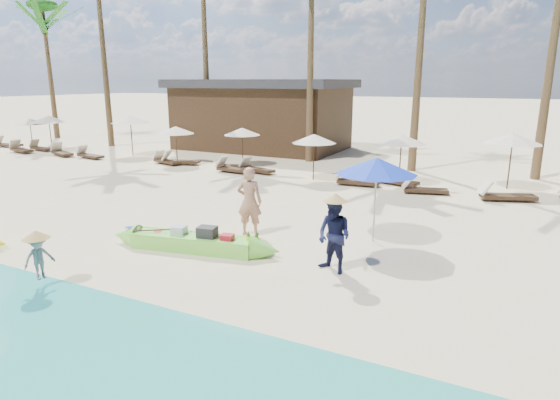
% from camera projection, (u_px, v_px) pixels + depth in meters
% --- Properties ---
extents(ground, '(240.00, 240.00, 0.00)m').
position_uv_depth(ground, '(207.00, 258.00, 11.44)').
color(ground, beige).
rests_on(ground, ground).
extents(wet_sand_strip, '(240.00, 4.50, 0.01)m').
position_uv_depth(wet_sand_strip, '(16.00, 367.00, 7.11)').
color(wet_sand_strip, tan).
rests_on(wet_sand_strip, ground).
extents(green_canoe, '(5.15, 1.27, 0.66)m').
position_uv_depth(green_canoe, '(193.00, 242.00, 11.96)').
color(green_canoe, '#77E445').
rests_on(green_canoe, ground).
extents(tourist, '(0.80, 0.62, 1.94)m').
position_uv_depth(tourist, '(249.00, 201.00, 12.99)').
color(tourist, tan).
rests_on(tourist, ground).
extents(vendor_green, '(1.01, 0.90, 1.72)m').
position_uv_depth(vendor_green, '(334.00, 236.00, 10.43)').
color(vendor_green, '#131534').
rests_on(vendor_green, ground).
extents(vendor_yellow, '(0.51, 0.69, 0.95)m').
position_uv_depth(vendor_yellow, '(39.00, 257.00, 9.72)').
color(vendor_yellow, gray).
rests_on(vendor_yellow, ground).
extents(blue_umbrella, '(2.12, 2.12, 2.29)m').
position_uv_depth(blue_umbrella, '(377.00, 166.00, 12.16)').
color(blue_umbrella, '#99999E').
rests_on(blue_umbrella, ground).
extents(resort_parasol_0, '(1.89, 1.89, 1.95)m').
position_uv_depth(resort_parasol_0, '(30.00, 121.00, 29.19)').
color(resort_parasol_0, '#3B2618').
rests_on(resort_parasol_0, ground).
extents(lounger_0_left, '(2.01, 0.87, 0.66)m').
position_uv_depth(lounger_0_left, '(7.00, 144.00, 30.52)').
color(lounger_0_left, '#3B2618').
rests_on(lounger_0_left, ground).
extents(lounger_0_right, '(1.79, 0.70, 0.59)m').
position_uv_depth(lounger_0_right, '(40.00, 148.00, 28.99)').
color(lounger_0_right, '#3B2618').
rests_on(lounger_0_right, ground).
extents(resort_parasol_1, '(2.09, 2.09, 2.15)m').
position_uv_depth(resort_parasol_1, '(49.00, 119.00, 28.72)').
color(resort_parasol_1, '#3B2618').
rests_on(resort_parasol_1, ground).
extents(lounger_1_left, '(2.00, 0.96, 0.65)m').
position_uv_depth(lounger_1_left, '(20.00, 149.00, 28.27)').
color(lounger_1_left, '#3B2618').
rests_on(lounger_1_left, ground).
extents(lounger_1_right, '(2.04, 1.20, 0.66)m').
position_uv_depth(lounger_1_right, '(61.00, 152.00, 27.04)').
color(lounger_1_right, '#3B2618').
rests_on(lounger_1_right, ground).
extents(resort_parasol_2, '(2.25, 2.25, 2.32)m').
position_uv_depth(resort_parasol_2, '(130.00, 119.00, 26.78)').
color(resort_parasol_2, '#3B2618').
rests_on(resort_parasol_2, ground).
extents(lounger_2_left, '(1.90, 0.82, 0.62)m').
position_uv_depth(lounger_2_left, '(89.00, 155.00, 26.14)').
color(lounger_2_left, '#3B2618').
rests_on(lounger_2_left, ground).
extents(resort_parasol_3, '(1.90, 1.90, 1.96)m').
position_uv_depth(resort_parasol_3, '(176.00, 130.00, 23.96)').
color(resort_parasol_3, '#3B2618').
rests_on(resort_parasol_3, ground).
extents(lounger_3_left, '(1.90, 1.03, 0.62)m').
position_uv_depth(lounger_3_left, '(166.00, 160.00, 24.35)').
color(lounger_3_left, '#3B2618').
rests_on(lounger_3_left, ground).
extents(lounger_3_right, '(2.00, 1.09, 0.65)m').
position_uv_depth(lounger_3_right, '(179.00, 160.00, 24.18)').
color(lounger_3_right, '#3B2618').
rests_on(lounger_3_right, ground).
extents(resort_parasol_4, '(1.86, 1.86, 1.92)m').
position_uv_depth(resort_parasol_4, '(242.00, 132.00, 23.61)').
color(resort_parasol_4, '#3B2618').
rests_on(resort_parasol_4, ground).
extents(lounger_4_left, '(1.75, 0.84, 0.57)m').
position_uv_depth(lounger_4_left, '(232.00, 165.00, 23.02)').
color(lounger_4_left, '#3B2618').
rests_on(lounger_4_left, ground).
extents(lounger_4_right, '(1.95, 0.74, 0.65)m').
position_uv_depth(lounger_4_right, '(233.00, 168.00, 22.07)').
color(lounger_4_right, '#3B2618').
rests_on(lounger_4_right, ground).
extents(resort_parasol_5, '(1.94, 1.94, 2.00)m').
position_uv_depth(resort_parasol_5, '(314.00, 139.00, 20.12)').
color(resort_parasol_5, '#3B2618').
rests_on(resort_parasol_5, ground).
extents(lounger_5_left, '(1.95, 1.00, 0.63)m').
position_uv_depth(lounger_5_left, '(255.00, 168.00, 22.07)').
color(lounger_5_left, '#3B2618').
rests_on(lounger_5_left, ground).
extents(resort_parasol_6, '(2.04, 2.04, 2.10)m').
position_uv_depth(resort_parasol_6, '(402.00, 139.00, 19.20)').
color(resort_parasol_6, '#3B2618').
rests_on(resort_parasol_6, ground).
extents(lounger_6_left, '(1.87, 0.73, 0.62)m').
position_uv_depth(lounger_6_left, '(355.00, 181.00, 19.34)').
color(lounger_6_left, '#3B2618').
rests_on(lounger_6_left, ground).
extents(lounger_6_right, '(1.91, 1.00, 0.62)m').
position_uv_depth(lounger_6_right, '(395.00, 180.00, 19.52)').
color(lounger_6_right, '#3B2618').
rests_on(lounger_6_right, ground).
extents(resort_parasol_7, '(2.18, 2.18, 2.25)m').
position_uv_depth(resort_parasol_7, '(513.00, 138.00, 18.31)').
color(resort_parasol_7, '#3B2618').
rests_on(resort_parasol_7, ground).
extents(lounger_7_left, '(1.79, 0.96, 0.58)m').
position_uv_depth(lounger_7_left, '(422.00, 189.00, 17.96)').
color(lounger_7_left, '#3B2618').
rests_on(lounger_7_left, ground).
extents(lounger_7_right, '(2.06, 1.24, 0.67)m').
position_uv_depth(lounger_7_right, '(504.00, 195.00, 16.87)').
color(lounger_7_right, '#3B2618').
rests_on(lounger_7_right, ground).
extents(palm_0, '(2.08, 2.08, 9.90)m').
position_uv_depth(palm_0, '(44.00, 25.00, 33.50)').
color(palm_0, brown).
rests_on(palm_0, ground).
extents(pavilion_west, '(10.80, 6.60, 4.30)m').
position_uv_depth(pavilion_west, '(262.00, 114.00, 29.53)').
color(pavilion_west, '#3B2618').
rests_on(pavilion_west, ground).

